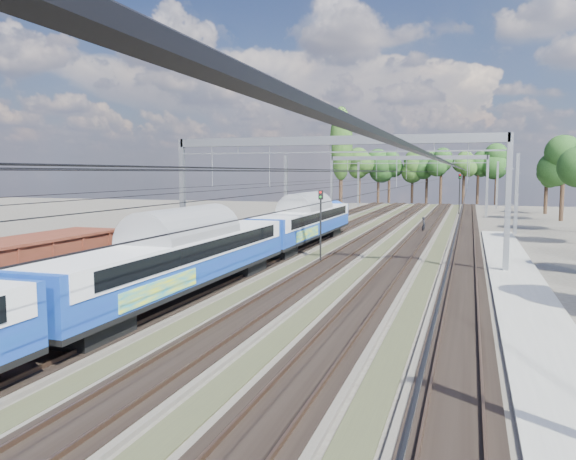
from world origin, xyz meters
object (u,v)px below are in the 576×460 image
(emu_train, at_px, (179,249))
(signal_far, at_px, (460,189))
(worker, at_px, (424,225))
(signal_near, at_px, (321,218))

(emu_train, relative_size, signal_far, 10.60)
(emu_train, xyz_separation_m, worker, (9.04, 37.34, -1.85))
(worker, relative_size, signal_near, 0.33)
(emu_train, distance_m, worker, 38.47)
(signal_near, height_order, signal_far, signal_far)
(emu_train, xyz_separation_m, signal_far, (12.15, 65.39, 1.27))
(emu_train, relative_size, worker, 38.45)
(signal_far, bearing_deg, worker, -81.58)
(emu_train, height_order, worker, emu_train)
(worker, xyz_separation_m, signal_near, (-5.26, -23.97, 2.47))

